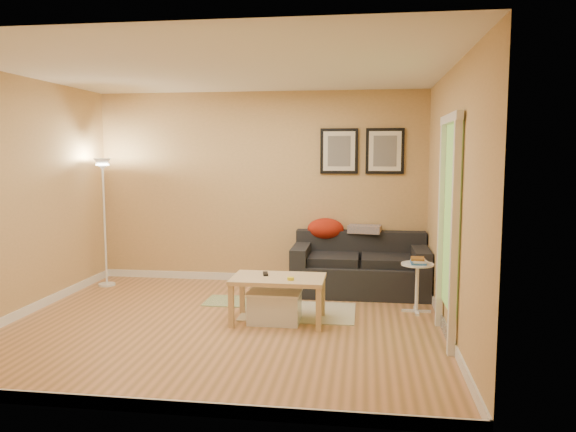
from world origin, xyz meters
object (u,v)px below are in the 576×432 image
object	(u,v)px
side_table	(417,288)
floor_lamp	(105,226)
coffee_table	(278,299)
storage_bin	(275,306)
sofa	(360,264)
book_stack	(418,261)

from	to	relation	value
side_table	floor_lamp	world-z (taller)	floor_lamp
coffee_table	side_table	bearing A→B (deg)	18.52
side_table	storage_bin	bearing A→B (deg)	-158.86
floor_lamp	coffee_table	bearing A→B (deg)	-26.65
sofa	coffee_table	bearing A→B (deg)	-121.59
storage_bin	floor_lamp	size ratio (longest dim) A/B	0.32
coffee_table	storage_bin	distance (m)	0.08
storage_bin	floor_lamp	world-z (taller)	floor_lamp
coffee_table	side_table	distance (m)	1.58
book_stack	side_table	bearing A→B (deg)	114.59
sofa	floor_lamp	world-z (taller)	floor_lamp
book_stack	floor_lamp	bearing A→B (deg)	175.23
sofa	floor_lamp	distance (m)	3.41
sofa	floor_lamp	size ratio (longest dim) A/B	0.99
coffee_table	floor_lamp	distance (m)	2.90
side_table	floor_lamp	bearing A→B (deg)	170.06
coffee_table	book_stack	size ratio (longest dim) A/B	4.46
storage_bin	side_table	world-z (taller)	side_table
coffee_table	side_table	xyz separation A→B (m)	(1.48, 0.57, 0.04)
storage_bin	book_stack	world-z (taller)	book_stack
coffee_table	book_stack	distance (m)	1.62
storage_bin	book_stack	size ratio (longest dim) A/B	2.54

